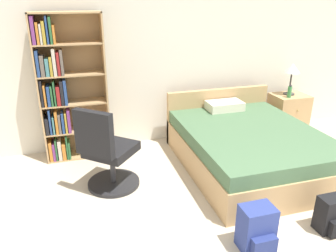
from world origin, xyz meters
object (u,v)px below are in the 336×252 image
(nightstand, at_px, (288,113))
(backpack_blue, at_px, (257,230))
(bed, at_px, (247,146))
(bookshelf, at_px, (64,90))
(office_chair, at_px, (107,154))
(backpack_black, at_px, (334,215))
(water_bottle, at_px, (290,92))
(table_lamp, at_px, (292,70))

(nightstand, relative_size, backpack_blue, 1.49)
(bed, distance_m, backpack_blue, 1.53)
(bookshelf, xyz_separation_m, backpack_blue, (1.49, -2.26, -0.73))
(bookshelf, height_order, office_chair, bookshelf)
(office_chair, relative_size, backpack_black, 2.84)
(bookshelf, height_order, nightstand, bookshelf)
(water_bottle, height_order, backpack_blue, water_bottle)
(bookshelf, relative_size, office_chair, 1.89)
(backpack_black, bearing_deg, backpack_blue, -179.21)
(table_lamp, height_order, water_bottle, table_lamp)
(backpack_blue, bearing_deg, office_chair, 129.81)
(bed, distance_m, nightstand, 1.44)
(water_bottle, bearing_deg, office_chair, -164.66)
(bookshelf, distance_m, water_bottle, 3.24)
(bed, height_order, office_chair, office_chair)
(bookshelf, relative_size, table_lamp, 3.85)
(office_chair, bearing_deg, bed, 1.91)
(table_lamp, xyz_separation_m, backpack_blue, (-1.83, -2.23, -0.80))
(nightstand, relative_size, backpack_black, 1.74)
(bed, relative_size, backpack_black, 5.75)
(nightstand, bearing_deg, water_bottle, -134.58)
(table_lamp, distance_m, backpack_blue, 2.99)
(bookshelf, bearing_deg, nightstand, -1.07)
(backpack_black, bearing_deg, nightstand, 64.82)
(bed, distance_m, office_chair, 1.76)
(table_lamp, bearing_deg, backpack_black, -114.70)
(bookshelf, xyz_separation_m, backpack_black, (2.30, -2.25, -0.76))
(water_bottle, xyz_separation_m, backpack_blue, (-1.73, -2.09, -0.50))
(water_bottle, relative_size, backpack_blue, 0.46)
(nightstand, bearing_deg, bed, -145.03)
(bookshelf, bearing_deg, bed, -22.40)
(bed, distance_m, table_lamp, 1.62)
(backpack_blue, bearing_deg, backpack_black, 0.79)
(bookshelf, height_order, backpack_black, bookshelf)
(bed, bearing_deg, nightstand, 34.97)
(water_bottle, bearing_deg, backpack_blue, -129.64)
(water_bottle, bearing_deg, nightstand, 45.42)
(table_lamp, bearing_deg, office_chair, -162.66)
(bookshelf, distance_m, backpack_blue, 2.81)
(backpack_blue, bearing_deg, bookshelf, 123.44)
(bed, height_order, water_bottle, water_bottle)
(bookshelf, relative_size, water_bottle, 9.97)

